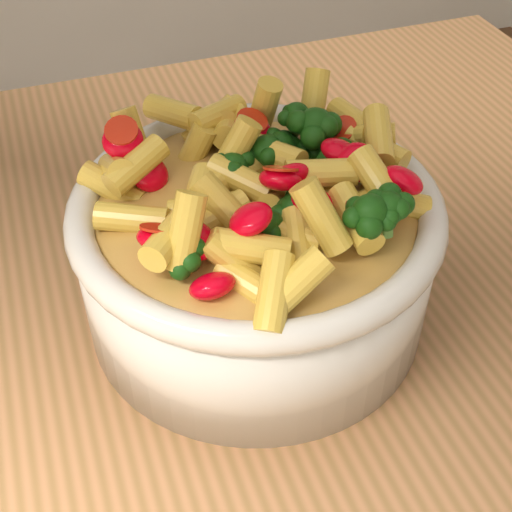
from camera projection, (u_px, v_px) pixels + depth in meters
name	position (u px, v px, depth m)	size (l,w,h in m)	color
table	(129.00, 386.00, 0.65)	(1.20, 0.80, 0.90)	#A87148
serving_bowl	(256.00, 255.00, 0.54)	(0.27, 0.27, 0.12)	silver
pasta_salad	(256.00, 177.00, 0.49)	(0.22, 0.22, 0.05)	#F8C84E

